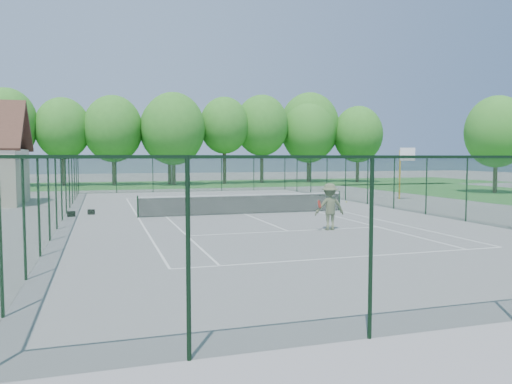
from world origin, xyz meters
TOP-DOWN VIEW (x-y plane):
  - ground at (0.00, 0.00)m, footprint 140.00×140.00m
  - grass_far at (0.00, 30.00)m, footprint 80.00×16.00m
  - court_lines at (0.00, 0.00)m, footprint 11.05×23.85m
  - tennis_net at (0.00, 0.00)m, footprint 11.08×0.08m
  - fence_enclosure at (0.00, 0.00)m, footprint 18.05×36.05m
  - tree_line_far at (0.00, 30.00)m, footprint 39.40×6.40m
  - basketball_goal at (13.25, 5.41)m, footprint 1.20×1.43m
  - tree_side at (24.14, 8.56)m, footprint 5.10×5.10m
  - sports_bag_a at (-8.68, 1.47)m, footprint 0.40×0.33m
  - sports_bag_b at (-7.74, 2.19)m, footprint 0.37×0.26m
  - tennis_player at (1.76, -6.56)m, footprint 1.86×0.95m

SIDE VIEW (x-z plane):
  - ground at x=0.00m, z-range 0.00..0.00m
  - court_lines at x=0.00m, z-range 0.00..0.01m
  - grass_far at x=0.00m, z-range 0.00..0.01m
  - sports_bag_b at x=-7.74m, z-range 0.00..0.26m
  - sports_bag_a at x=-8.68m, z-range 0.00..0.28m
  - tennis_net at x=0.00m, z-range 0.03..1.13m
  - tennis_player at x=1.76m, z-range 0.00..1.92m
  - fence_enclosure at x=0.00m, z-range 0.05..3.07m
  - basketball_goal at x=13.25m, z-range 0.74..4.39m
  - tree_side at x=24.14m, z-range 1.05..9.14m
  - tree_line_far at x=0.00m, z-range 1.14..10.84m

